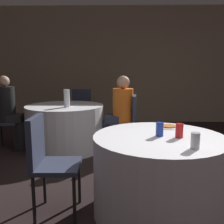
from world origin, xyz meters
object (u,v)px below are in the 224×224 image
at_px(table_far, 65,127).
at_px(soda_can_red, 179,131).
at_px(table_near, 158,175).
at_px(chair_far_east, 129,117).
at_px(pizza_plate_near, 168,126).
at_px(chair_near_west, 47,156).
at_px(soda_can_silver, 195,141).
at_px(chair_far_north, 81,107).
at_px(chair_far_west, 1,116).
at_px(person_orange_shirt, 119,113).
at_px(soda_can_blue, 160,129).
at_px(bottle_far, 67,98).
at_px(person_black_shirt, 11,113).

distance_m(table_far, soda_can_red, 2.42).
bearing_deg(table_near, chair_far_east, 95.89).
bearing_deg(pizza_plate_near, table_near, -112.80).
xyz_separation_m(chair_near_west, soda_can_silver, (1.19, -0.33, 0.24)).
relative_size(chair_far_east, soda_can_red, 7.35).
xyz_separation_m(chair_far_north, chair_far_west, (-1.15, -1.10, 0.00)).
xyz_separation_m(chair_far_north, soda_can_silver, (1.32, -3.28, 0.24)).
distance_m(table_far, person_orange_shirt, 0.92).
relative_size(table_near, chair_far_north, 1.30).
bearing_deg(person_orange_shirt, pizza_plate_near, -156.31).
bearing_deg(table_near, table_far, 122.92).
relative_size(chair_far_west, soda_can_blue, 7.35).
distance_m(table_near, person_orange_shirt, 1.86).
xyz_separation_m(chair_near_west, bottle_far, (-0.16, 1.73, 0.31)).
bearing_deg(soda_can_red, soda_can_silver, -82.56).
height_order(table_near, person_orange_shirt, person_orange_shirt).
relative_size(chair_near_west, soda_can_silver, 7.35).
distance_m(chair_near_west, soda_can_red, 1.18).
height_order(table_near, soda_can_red, soda_can_red).
height_order(table_far, chair_far_east, chair_far_east).
bearing_deg(soda_can_red, person_orange_shirt, 105.22).
bearing_deg(chair_far_east, person_orange_shirt, 90.00).
xyz_separation_m(chair_far_north, soda_can_red, (1.28, -2.97, 0.24)).
height_order(chair_far_east, soda_can_blue, chair_far_east).
relative_size(chair_far_east, soda_can_silver, 7.35).
relative_size(table_near, soda_can_blue, 9.55).
height_order(person_black_shirt, soda_can_red, person_black_shirt).
distance_m(table_near, person_black_shirt, 2.80).
bearing_deg(person_orange_shirt, table_far, 90.00).
relative_size(table_far, chair_far_north, 1.41).
bearing_deg(table_near, pizza_plate_near, 67.20).
height_order(soda_can_blue, bottle_far, bottle_far).
bearing_deg(chair_near_west, pizza_plate_near, 106.56).
distance_m(chair_near_west, chair_far_north, 2.96).
xyz_separation_m(table_near, chair_near_west, (-0.99, -0.03, 0.18)).
relative_size(table_far, soda_can_silver, 10.37).
relative_size(chair_near_west, pizza_plate_near, 3.62).
bearing_deg(bottle_far, soda_can_silver, -56.71).
bearing_deg(chair_far_east, table_far, 90.00).
relative_size(chair_near_west, chair_far_west, 1.00).
distance_m(chair_far_east, soda_can_red, 1.89).
xyz_separation_m(chair_far_west, pizza_plate_near, (2.41, -1.48, 0.18)).
bearing_deg(chair_far_east, soda_can_blue, -168.95).
xyz_separation_m(soda_can_blue, soda_can_silver, (0.20, -0.35, 0.00)).
distance_m(soda_can_blue, soda_can_red, 0.17).
bearing_deg(pizza_plate_near, chair_far_west, 148.38).
distance_m(person_orange_shirt, soda_can_red, 1.93).
height_order(chair_far_north, chair_far_west, same).
xyz_separation_m(person_black_shirt, bottle_far, (0.95, -0.14, 0.26)).
height_order(chair_far_north, person_orange_shirt, person_orange_shirt).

